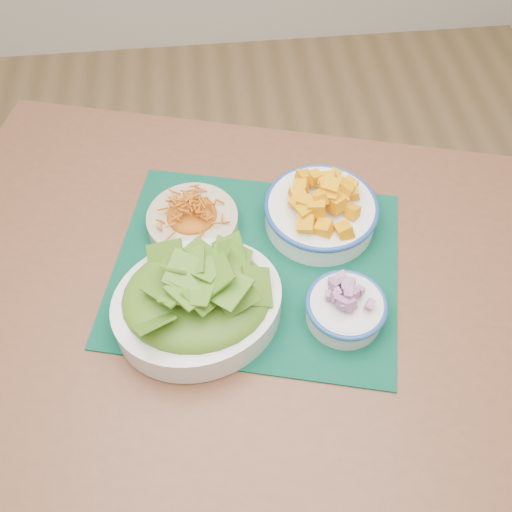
{
  "coord_description": "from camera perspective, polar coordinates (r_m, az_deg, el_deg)",
  "views": [
    {
      "loc": [
        0.21,
        -0.46,
        1.62
      ],
      "look_at": [
        0.27,
        0.14,
        0.78
      ],
      "focal_mm": 40.0,
      "sensor_mm": 36.0,
      "label": 1
    }
  ],
  "objects": [
    {
      "name": "carrot_bowl",
      "position": [
        1.1,
        -6.38,
        3.72
      ],
      "size": [
        0.18,
        0.18,
        0.07
      ],
      "rotation": [
        0.0,
        0.0,
        0.01
      ],
      "color": "#C8B794",
      "rests_on": "placemat"
    },
    {
      "name": "onion_bowl",
      "position": [
        0.99,
        8.98,
        -5.02
      ],
      "size": [
        0.16,
        0.16,
        0.07
      ],
      "rotation": [
        0.0,
        0.0,
        0.21
      ],
      "color": "silver",
      "rests_on": "placemat"
    },
    {
      "name": "placemat",
      "position": [
        1.06,
        -0.0,
        -1.02
      ],
      "size": [
        0.61,
        0.54,
        0.0
      ],
      "primitive_type": "cube",
      "rotation": [
        0.0,
        0.0,
        -0.25
      ],
      "color": "#022F22",
      "rests_on": "table"
    },
    {
      "name": "squash_bowl",
      "position": [
        1.09,
        6.57,
        5.0
      ],
      "size": [
        0.26,
        0.26,
        0.11
      ],
      "rotation": [
        0.0,
        0.0,
        -0.27
      ],
      "color": "white",
      "rests_on": "placemat"
    },
    {
      "name": "lettuce_bowl",
      "position": [
        0.95,
        -5.96,
        -4.11
      ],
      "size": [
        0.34,
        0.31,
        0.14
      ],
      "rotation": [
        0.0,
        0.0,
        0.27
      ],
      "color": "white",
      "rests_on": "placemat"
    },
    {
      "name": "ground",
      "position": [
        1.7,
        -9.25,
        -20.72
      ],
      "size": [
        4.0,
        4.0,
        0.0
      ],
      "primitive_type": "plane",
      "color": "#A47E4F",
      "rests_on": "ground"
    },
    {
      "name": "table",
      "position": [
        1.11,
        0.37,
        -6.02
      ],
      "size": [
        1.49,
        1.19,
        0.75
      ],
      "rotation": [
        0.0,
        0.0,
        -0.28
      ],
      "color": "brown",
      "rests_on": "ground"
    }
  ]
}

